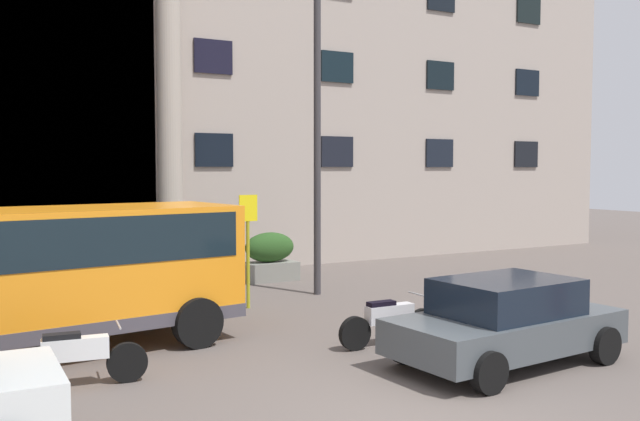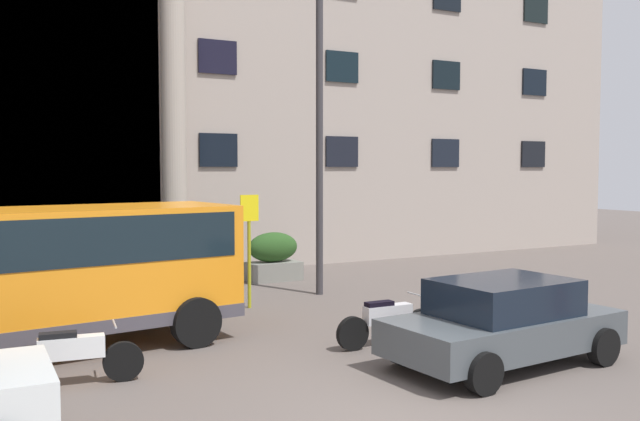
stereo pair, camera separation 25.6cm
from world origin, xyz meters
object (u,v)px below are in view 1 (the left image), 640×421
at_px(motorcycle_far_end, 72,357).
at_px(lamppost_plaza_centre, 317,105).
at_px(bus_stop_sign, 248,238).
at_px(white_taxi_kerbside, 506,321).
at_px(scooter_by_planter, 388,320).
at_px(hedge_planter_far_east, 160,264).
at_px(hedge_planter_entrance_left, 270,257).
at_px(orange_minibus, 47,267).

xyz_separation_m(motorcycle_far_end, lamppost_plaza_centre, (6.76, 4.84, 4.31)).
bearing_deg(lamppost_plaza_centre, bus_stop_sign, -161.25).
relative_size(white_taxi_kerbside, lamppost_plaza_centre, 0.50).
bearing_deg(scooter_by_planter, hedge_planter_far_east, 105.72).
relative_size(white_taxi_kerbside, scooter_by_planter, 2.00).
xyz_separation_m(hedge_planter_far_east, white_taxi_kerbside, (2.96, -9.44, -0.00)).
distance_m(bus_stop_sign, lamppost_plaza_centre, 3.93).
bearing_deg(scooter_by_planter, bus_stop_sign, 102.21).
bearing_deg(scooter_by_planter, hedge_planter_entrance_left, 81.96).
distance_m(scooter_by_planter, lamppost_plaza_centre, 6.80).
height_order(motorcycle_far_end, lamppost_plaza_centre, lamppost_plaza_centre).
height_order(orange_minibus, bus_stop_sign, bus_stop_sign).
bearing_deg(hedge_planter_far_east, motorcycle_far_end, -115.19).
bearing_deg(motorcycle_far_end, bus_stop_sign, 49.27).
height_order(hedge_planter_entrance_left, white_taxi_kerbside, white_taxi_kerbside).
xyz_separation_m(bus_stop_sign, hedge_planter_entrance_left, (2.07, 3.27, -0.94)).
xyz_separation_m(bus_stop_sign, hedge_planter_far_east, (-1.11, 3.20, -0.89)).
relative_size(orange_minibus, scooter_by_planter, 3.28).
distance_m(scooter_by_planter, motorcycle_far_end, 5.39).
bearing_deg(hedge_planter_far_east, bus_stop_sign, -70.84).
bearing_deg(hedge_planter_entrance_left, white_taxi_kerbside, -91.35).
bearing_deg(lamppost_plaza_centre, motorcycle_far_end, -144.39).
relative_size(bus_stop_sign, hedge_planter_far_east, 1.50).
relative_size(orange_minibus, hedge_planter_far_east, 3.90).
bearing_deg(scooter_by_planter, white_taxi_kerbside, -61.19).
distance_m(orange_minibus, lamppost_plaza_centre, 7.99).
relative_size(bus_stop_sign, white_taxi_kerbside, 0.63).
bearing_deg(hedge_planter_entrance_left, bus_stop_sign, -122.35).
height_order(hedge_planter_far_east, lamppost_plaza_centre, lamppost_plaza_centre).
xyz_separation_m(orange_minibus, hedge_planter_far_east, (3.46, 5.12, -0.80)).
distance_m(orange_minibus, hedge_planter_far_east, 6.23).
xyz_separation_m(scooter_by_planter, motorcycle_far_end, (-5.38, 0.24, 0.00)).
distance_m(bus_stop_sign, motorcycle_far_end, 6.21).
xyz_separation_m(orange_minibus, motorcycle_far_end, (0.03, -2.16, -1.06)).
bearing_deg(hedge_planter_far_east, lamppost_plaza_centre, -36.23).
height_order(orange_minibus, white_taxi_kerbside, orange_minibus).
relative_size(bus_stop_sign, motorcycle_far_end, 1.26).
bearing_deg(white_taxi_kerbside, bus_stop_sign, 102.35).
relative_size(bus_stop_sign, scooter_by_planter, 1.26).
bearing_deg(hedge_planter_entrance_left, lamppost_plaza_centre, -86.62).
bearing_deg(hedge_planter_far_east, hedge_planter_entrance_left, 1.39).
relative_size(hedge_planter_far_east, motorcycle_far_end, 0.84).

